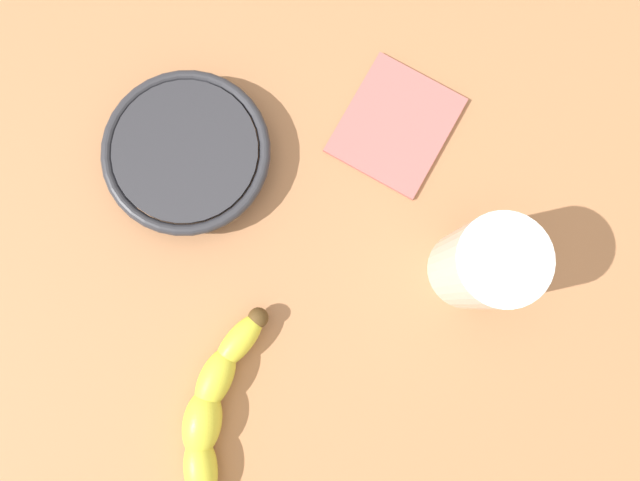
{
  "coord_description": "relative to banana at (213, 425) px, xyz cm",
  "views": [
    {
      "loc": [
        6.45,
        -0.11,
        63.86
      ],
      "look_at": [
        7.06,
        -6.9,
        5.0
      ],
      "focal_mm": 32.25,
      "sensor_mm": 36.0,
      "label": 1
    }
  ],
  "objects": [
    {
      "name": "ceramic_bowl",
      "position": [
        5.71,
        -27.17,
        0.2
      ],
      "size": [
        17.62,
        17.62,
        3.54
      ],
      "color": "#2D2D33",
      "rests_on": "wooden_tabletop"
    },
    {
      "name": "folded_napkin",
      "position": [
        -16.02,
        -32.85,
        -1.64
      ],
      "size": [
        15.27,
        16.14,
        0.6
      ],
      "primitive_type": "cube",
      "rotation": [
        0.0,
        0.0,
        -0.42
      ],
      "color": "#BC6660",
      "rests_on": "wooden_tabletop"
    },
    {
      "name": "smoothie_glass",
      "position": [
        -24.75,
        -17.89,
        4.4
      ],
      "size": [
        8.42,
        8.42,
        12.83
      ],
      "color": "silver",
      "rests_on": "wooden_tabletop"
    },
    {
      "name": "banana",
      "position": [
        0.0,
        0.0,
        0.0
      ],
      "size": [
        7.96,
        24.19,
        3.88
      ],
      "rotation": [
        0.0,
        0.0,
        1.51
      ],
      "color": "yellow",
      "rests_on": "wooden_tabletop"
    },
    {
      "name": "wooden_tabletop",
      "position": [
        -16.02,
        -12.54,
        -3.44
      ],
      "size": [
        120.0,
        120.0,
        3.0
      ],
      "primitive_type": "cube",
      "color": "#B1754B",
      "rests_on": "ground"
    }
  ]
}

